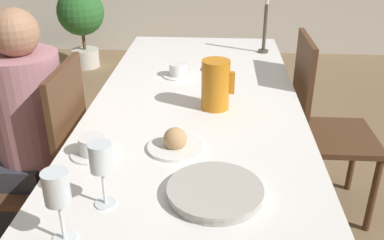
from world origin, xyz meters
name	(u,v)px	position (x,y,z in m)	size (l,w,h in m)	color
ground_plane	(196,234)	(0.00, 0.00, 0.00)	(20.00, 20.00, 0.00)	#7F6647
dining_table	(196,119)	(0.00, 0.00, 0.67)	(0.90, 2.05, 0.77)	white
chair_person_side	(49,167)	(-0.63, -0.20, 0.52)	(0.42, 0.42, 0.98)	#51331E
chair_opposite	(321,125)	(0.63, 0.28, 0.52)	(0.42, 0.42, 0.98)	#51331E
person_seated	(24,122)	(-0.73, -0.16, 0.71)	(0.39, 0.41, 1.20)	#33333D
red_pitcher	(216,84)	(0.08, -0.08, 0.87)	(0.14, 0.12, 0.21)	orange
wine_glass_water	(101,160)	(-0.22, -0.76, 0.91)	(0.06, 0.06, 0.20)	white
wine_glass_juice	(57,192)	(-0.29, -0.92, 0.92)	(0.06, 0.06, 0.20)	white
teacup_near_person	(92,147)	(-0.33, -0.49, 0.80)	(0.15, 0.15, 0.07)	white
teacup_across	(178,71)	(-0.11, 0.29, 0.80)	(0.15, 0.15, 0.07)	white
serving_tray	(215,191)	(0.09, -0.71, 0.78)	(0.29, 0.29, 0.03)	#B7B2A8
bread_plate	(175,143)	(-0.05, -0.44, 0.79)	(0.20, 0.20, 0.08)	white
candlestick_tall	(265,31)	(0.36, 0.73, 0.90)	(0.06, 0.06, 0.33)	#4C4238
potted_plant	(81,18)	(-1.33, 2.59, 0.53)	(0.48, 0.48, 0.83)	beige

